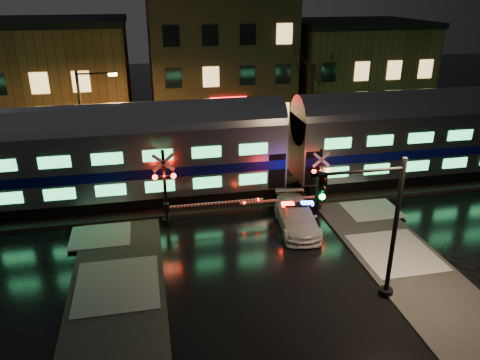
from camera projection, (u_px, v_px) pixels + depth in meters
name	position (u px, v px, depth m)	size (l,w,h in m)	color
ground	(250.00, 238.00, 24.00)	(120.00, 120.00, 0.00)	black
ballast	(232.00, 196.00, 28.47)	(90.00, 4.20, 0.24)	black
sidewalk_left	(115.00, 333.00, 17.34)	(4.00, 20.00, 0.12)	#2D2D2D
sidewalk_right	(431.00, 291.00, 19.75)	(4.00, 20.00, 0.12)	#2D2D2D
building_left	(44.00, 80.00, 39.74)	(14.00, 10.00, 9.00)	#543720
building_mid	(217.00, 59.00, 42.49)	(12.00, 11.00, 11.50)	brown
building_right	(352.00, 72.00, 45.03)	(12.00, 10.00, 8.50)	#543720
train	(288.00, 141.00, 27.85)	(51.00, 3.12, 5.92)	black
police_car	(297.00, 217.00, 24.68)	(2.44, 4.89, 1.52)	silver
crossing_signal_right	(313.00, 187.00, 26.26)	(5.20, 0.63, 3.68)	black
crossing_signal_left	(172.00, 195.00, 24.72)	(5.96, 0.66, 4.22)	black
traffic_light	(373.00, 229.00, 18.09)	(3.96, 0.71, 6.12)	black
streetlight	(87.00, 121.00, 28.96)	(2.44, 0.25, 7.28)	black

